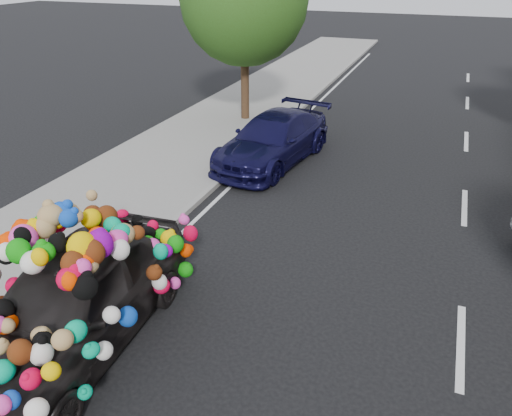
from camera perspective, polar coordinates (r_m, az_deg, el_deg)
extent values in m
plane|color=black|center=(8.83, -1.70, -9.78)|extent=(100.00, 100.00, 0.00)
cube|color=gray|center=(10.95, -23.01, -3.91)|extent=(4.00, 60.00, 0.12)
cube|color=gray|center=(9.79, -14.57, -6.21)|extent=(0.15, 60.00, 0.13)
cylinder|color=#332114|center=(17.75, -1.27, 14.13)|extent=(0.28, 0.28, 2.73)
imported|color=black|center=(7.86, -20.06, -9.98)|extent=(2.06, 4.59, 1.53)
imported|color=black|center=(14.14, 1.96, 7.83)|extent=(2.57, 4.83, 1.33)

